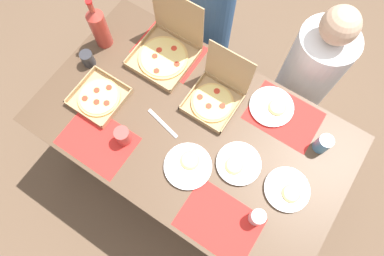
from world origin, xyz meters
The scene contains 21 objects.
ground_plane centered at (0.00, 0.00, 0.00)m, with size 6.00×6.00×0.00m, color brown.
dining_table centered at (0.00, 0.00, 0.66)m, with size 1.59×0.93×0.78m.
placemat_near_left centered at (-0.36, -0.31, 0.78)m, with size 0.36×0.26×0.00m, color red.
placemat_near_right centered at (0.36, -0.31, 0.78)m, with size 0.36×0.26×0.00m, color red.
placemat_far_left centered at (-0.36, 0.31, 0.78)m, with size 0.36×0.26×0.00m, color red.
placemat_far_right centered at (0.36, 0.31, 0.78)m, with size 0.36×0.26×0.00m, color red.
pizza_box_center centered at (0.01, 0.20, 0.82)m, with size 0.25×0.28×0.29m.
pizza_box_corner_right centered at (-0.35, 0.29, 0.83)m, with size 0.31×0.31×0.35m.
pizza_box_edge_far centered at (-0.50, -0.13, 0.79)m, with size 0.25×0.25×0.04m.
plate_near_left centered at (0.09, -0.17, 0.79)m, with size 0.23×0.23×0.03m.
plate_near_right centered at (0.29, -0.03, 0.79)m, with size 0.22×0.22×0.03m.
plate_middle centered at (0.28, 0.32, 0.79)m, with size 0.23×0.23×0.03m.
plate_far_left centered at (0.55, -0.02, 0.79)m, with size 0.22×0.22×0.03m.
soda_bottle centered at (-0.69, 0.16, 0.91)m, with size 0.09×0.09×0.32m.
cup_spare centered at (0.58, 0.26, 0.83)m, with size 0.07×0.07×0.10m, color teal.
cup_clear_right centered at (-0.25, -0.23, 0.83)m, with size 0.07×0.07×0.10m, color #BF4742.
cup_dark centered at (-0.67, 0.01, 0.82)m, with size 0.07×0.07×0.09m, color #333338.
cup_red centered at (0.49, -0.21, 0.82)m, with size 0.07×0.07×0.09m, color silver.
knife_by_near_right centered at (-0.14, -0.06, 0.78)m, with size 0.21×0.02×0.01m, color #B7B7BC.
diner_left_seat centered at (-0.36, 0.72, 0.54)m, with size 0.32×0.32×1.19m.
diner_right_seat centered at (0.36, 0.72, 0.52)m, with size 0.32×0.32×1.15m.
Camera 1 is at (0.32, -0.48, 2.33)m, focal length 30.74 mm.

